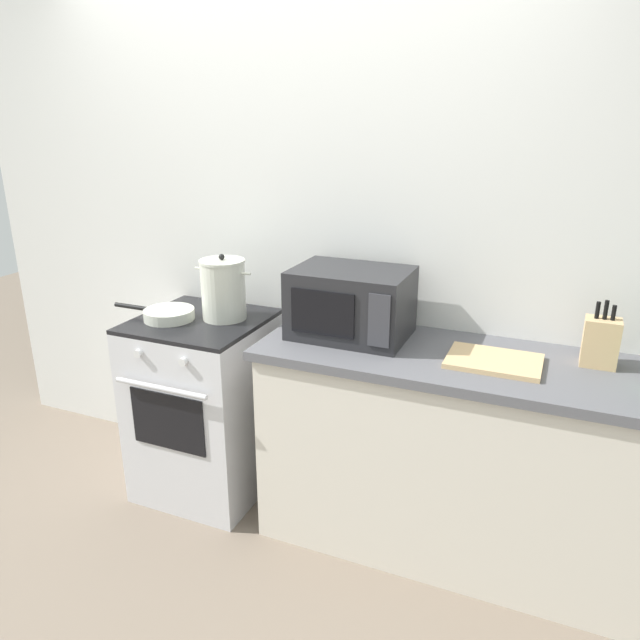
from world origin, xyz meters
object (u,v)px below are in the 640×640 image
frying_pan (168,314)px  stove (205,405)px  cutting_board (494,361)px  knife_block (601,342)px  stock_pot (223,289)px  microwave (351,303)px

frying_pan → stove: bearing=23.3°
cutting_board → knife_block: bearing=20.6°
knife_block → stock_pot: bearing=-177.2°
stock_pot → frying_pan: (-0.24, -0.12, -0.12)m
frying_pan → microwave: bearing=8.9°
stove → cutting_board: size_ratio=2.56×
stock_pot → microwave: size_ratio=0.63×
microwave → cutting_board: bearing=-7.1°
stock_pot → frying_pan: bearing=-153.9°
stove → knife_block: bearing=4.6°
stove → knife_block: (1.74, 0.14, 0.56)m
stock_pot → knife_block: 1.64m
stove → microwave: bearing=6.1°
microwave → frying_pan: bearing=-171.1°
stove → stock_pot: (0.11, 0.06, 0.60)m
microwave → cutting_board: size_ratio=1.39×
stock_pot → knife_block: (1.64, 0.08, -0.05)m
stove → cutting_board: bearing=0.0°
frying_pan → knife_block: (1.88, 0.20, 0.07)m
stock_pot → cutting_board: stock_pot is taller
microwave → knife_block: bearing=3.5°
frying_pan → microwave: size_ratio=0.88×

